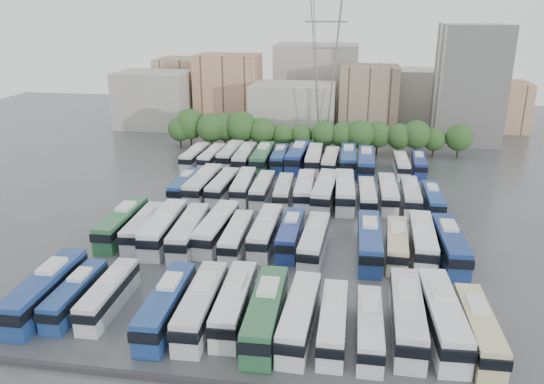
% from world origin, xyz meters
% --- Properties ---
extents(ground, '(220.00, 220.00, 0.00)m').
position_xyz_m(ground, '(0.00, 0.00, 0.00)').
color(ground, '#424447').
rests_on(ground, ground).
extents(tree_line, '(64.52, 7.93, 8.50)m').
position_xyz_m(tree_line, '(-2.76, 42.12, 4.50)').
color(tree_line, black).
rests_on(tree_line, ground).
extents(city_buildings, '(102.00, 35.00, 20.00)m').
position_xyz_m(city_buildings, '(-7.46, 71.86, 7.87)').
color(city_buildings, '#9E998E').
rests_on(city_buildings, ground).
extents(apartment_tower, '(14.00, 14.00, 26.00)m').
position_xyz_m(apartment_tower, '(34.00, 58.00, 13.00)').
color(apartment_tower, silver).
rests_on(apartment_tower, ground).
extents(electricity_pylon, '(9.00, 6.91, 33.83)m').
position_xyz_m(electricity_pylon, '(2.00, 50.00, 18.66)').
color(electricity_pylon, slate).
rests_on(electricity_pylon, ground).
extents(bus_r0_s0, '(3.12, 13.32, 4.17)m').
position_xyz_m(bus_r0_s0, '(-21.40, -23.86, 2.04)').
color(bus_r0_s0, navy).
rests_on(bus_r0_s0, ground).
extents(bus_r0_s1, '(2.50, 10.89, 3.41)m').
position_xyz_m(bus_r0_s1, '(-18.34, -23.61, 1.67)').
color(bus_r0_s1, navy).
rests_on(bus_r0_s1, ground).
extents(bus_r0_s2, '(2.61, 11.15, 3.49)m').
position_xyz_m(bus_r0_s2, '(-14.92, -23.09, 1.71)').
color(bus_r0_s2, silver).
rests_on(bus_r0_s2, ground).
extents(bus_r0_s4, '(3.10, 12.67, 3.95)m').
position_xyz_m(bus_r0_s4, '(-8.19, -24.60, 1.94)').
color(bus_r0_s4, navy).
rests_on(bus_r0_s4, ground).
extents(bus_r0_s5, '(3.15, 12.75, 3.98)m').
position_xyz_m(bus_r0_s5, '(-4.83, -23.97, 1.95)').
color(bus_r0_s5, silver).
rests_on(bus_r0_s5, ground).
extents(bus_r0_s6, '(3.04, 12.33, 3.84)m').
position_xyz_m(bus_r0_s6, '(-1.72, -23.00, 1.89)').
color(bus_r0_s6, silver).
rests_on(bus_r0_s6, ground).
extents(bus_r0_s7, '(3.11, 13.20, 4.13)m').
position_xyz_m(bus_r0_s7, '(1.69, -24.49, 2.03)').
color(bus_r0_s7, '#2B643C').
rests_on(bus_r0_s7, ground).
extents(bus_r0_s8, '(3.21, 12.40, 3.86)m').
position_xyz_m(bus_r0_s8, '(4.92, -24.36, 1.89)').
color(bus_r0_s8, silver).
rests_on(bus_r0_s8, ground).
extents(bus_r0_s9, '(2.50, 11.26, 3.53)m').
position_xyz_m(bus_r0_s9, '(8.10, -24.54, 1.73)').
color(bus_r0_s9, silver).
rests_on(bus_r0_s9, ground).
extents(bus_r0_s10, '(2.43, 10.90, 3.42)m').
position_xyz_m(bus_r0_s10, '(11.45, -24.86, 1.68)').
color(bus_r0_s10, silver).
rests_on(bus_r0_s10, ground).
extents(bus_r0_s11, '(3.07, 13.14, 4.11)m').
position_xyz_m(bus_r0_s11, '(14.96, -22.81, 2.02)').
color(bus_r0_s11, silver).
rests_on(bus_r0_s11, ground).
extents(bus_r0_s12, '(3.59, 13.47, 4.18)m').
position_xyz_m(bus_r0_s12, '(18.19, -22.66, 2.05)').
color(bus_r0_s12, silver).
rests_on(bus_r0_s12, ground).
extents(bus_r0_s13, '(2.83, 11.80, 3.68)m').
position_xyz_m(bus_r0_s13, '(21.28, -23.74, 1.81)').
color(bus_r0_s13, beige).
rests_on(bus_r0_s13, ground).
extents(bus_r1_s0, '(2.84, 12.71, 3.98)m').
position_xyz_m(bus_r1_s0, '(-21.27, -5.60, 1.96)').
color(bus_r1_s0, '#2C663F').
rests_on(bus_r1_s0, ground).
extents(bus_r1_s1, '(2.95, 11.70, 3.65)m').
position_xyz_m(bus_r1_s1, '(-18.04, -5.95, 1.79)').
color(bus_r1_s1, silver).
rests_on(bus_r1_s1, ground).
extents(bus_r1_s2, '(3.48, 13.33, 4.15)m').
position_xyz_m(bus_r1_s2, '(-15.06, -6.38, 2.04)').
color(bus_r1_s2, white).
rests_on(bus_r1_s2, ground).
extents(bus_r1_s3, '(3.40, 12.91, 4.01)m').
position_xyz_m(bus_r1_s3, '(-11.44, -6.94, 1.97)').
color(bus_r1_s3, silver).
rests_on(bus_r1_s3, ground).
extents(bus_r1_s4, '(3.38, 12.91, 4.01)m').
position_xyz_m(bus_r1_s4, '(-8.23, -5.18, 1.97)').
color(bus_r1_s4, white).
rests_on(bus_r1_s4, ground).
extents(bus_r1_s5, '(2.67, 11.50, 3.60)m').
position_xyz_m(bus_r1_s5, '(-5.10, -6.96, 1.77)').
color(bus_r1_s5, silver).
rests_on(bus_r1_s5, ground).
extents(bus_r1_s6, '(2.83, 12.43, 3.89)m').
position_xyz_m(bus_r1_s6, '(-1.66, -5.15, 1.91)').
color(bus_r1_s6, silver).
rests_on(bus_r1_s6, ground).
extents(bus_r1_s7, '(2.59, 11.73, 3.68)m').
position_xyz_m(bus_r1_s7, '(1.64, -5.19, 1.81)').
color(bus_r1_s7, navy).
rests_on(bus_r1_s7, ground).
extents(bus_r1_s8, '(3.27, 12.48, 3.88)m').
position_xyz_m(bus_r1_s8, '(4.87, -7.14, 1.91)').
color(bus_r1_s8, silver).
rests_on(bus_r1_s8, ground).
extents(bus_r1_s10, '(3.02, 13.12, 4.10)m').
position_xyz_m(bus_r1_s10, '(11.68, -6.43, 2.02)').
color(bus_r1_s10, navy).
rests_on(bus_r1_s10, ground).
extents(bus_r1_s11, '(3.05, 11.71, 3.64)m').
position_xyz_m(bus_r1_s11, '(15.03, -6.13, 1.79)').
color(bus_r1_s11, beige).
rests_on(bus_r1_s11, ground).
extents(bus_r1_s12, '(3.18, 12.88, 4.02)m').
position_xyz_m(bus_r1_s12, '(18.24, -4.96, 1.97)').
color(bus_r1_s12, white).
rests_on(bus_r1_s12, ground).
extents(bus_r1_s13, '(3.24, 13.05, 4.07)m').
position_xyz_m(bus_r1_s13, '(21.43, -5.76, 2.00)').
color(bus_r1_s13, navy).
rests_on(bus_r1_s13, ground).
extents(bus_r2_s1, '(2.52, 11.37, 3.57)m').
position_xyz_m(bus_r2_s1, '(-17.96, 11.55, 1.75)').
color(bus_r2_s1, navy).
rests_on(bus_r2_s1, ground).
extents(bus_r2_s2, '(3.27, 13.26, 4.14)m').
position_xyz_m(bus_r2_s2, '(-15.02, 11.96, 2.03)').
color(bus_r2_s2, silver).
rests_on(bus_r2_s2, ground).
extents(bus_r2_s3, '(3.12, 11.96, 3.72)m').
position_xyz_m(bus_r2_s3, '(-11.72, 12.04, 1.83)').
color(bus_r2_s3, silver).
rests_on(bus_r2_s3, ground).
extents(bus_r2_s4, '(3.17, 12.04, 3.74)m').
position_xyz_m(bus_r2_s4, '(-8.39, 12.72, 1.84)').
color(bus_r2_s4, silver).
rests_on(bus_r2_s4, ground).
extents(bus_r2_s5, '(2.59, 11.49, 3.60)m').
position_xyz_m(bus_r2_s5, '(-5.09, 11.93, 1.77)').
color(bus_r2_s5, silver).
rests_on(bus_r2_s5, ground).
extents(bus_r2_s6, '(2.89, 11.21, 3.49)m').
position_xyz_m(bus_r2_s6, '(-1.59, 11.53, 1.71)').
color(bus_r2_s6, silver).
rests_on(bus_r2_s6, ground).
extents(bus_r2_s7, '(3.11, 12.57, 3.92)m').
position_xyz_m(bus_r2_s7, '(1.72, 12.07, 1.92)').
color(bus_r2_s7, white).
rests_on(bus_r2_s7, ground).
extents(bus_r2_s8, '(3.65, 13.75, 4.27)m').
position_xyz_m(bus_r2_s8, '(5.01, 11.40, 2.10)').
color(bus_r2_s8, silver).
rests_on(bus_r2_s8, ground).
extents(bus_r2_s9, '(3.48, 13.52, 4.21)m').
position_xyz_m(bus_r2_s9, '(8.07, 12.06, 2.07)').
color(bus_r2_s9, silver).
rests_on(bus_r2_s9, ground).
extents(bus_r2_s10, '(2.86, 11.60, 3.62)m').
position_xyz_m(bus_r2_s10, '(11.54, 11.03, 1.78)').
color(bus_r2_s10, silver).
rests_on(bus_r2_s10, ground).
extents(bus_r2_s11, '(2.89, 12.24, 3.83)m').
position_xyz_m(bus_r2_s11, '(14.79, 12.59, 1.88)').
color(bus_r2_s11, silver).
rests_on(bus_r2_s11, ground).
extents(bus_r2_s12, '(2.75, 11.92, 3.73)m').
position_xyz_m(bus_r2_s12, '(18.21, 12.11, 1.83)').
color(bus_r2_s12, silver).
rests_on(bus_r2_s12, ground).
extents(bus_r2_s13, '(2.53, 11.06, 3.46)m').
position_xyz_m(bus_r2_s13, '(21.47, 11.22, 1.70)').
color(bus_r2_s13, navy).
rests_on(bus_r2_s13, ground).
extents(bus_r3_s0, '(2.88, 11.60, 3.61)m').
position_xyz_m(bus_r3_s0, '(-21.65, 29.10, 1.77)').
color(bus_r3_s0, silver).
rests_on(bus_r3_s0, ground).
extents(bus_r3_s1, '(3.03, 11.44, 3.56)m').
position_xyz_m(bus_r3_s1, '(-18.14, 29.23, 1.75)').
color(bus_r3_s1, silver).
rests_on(bus_r3_s1, ground).
extents(bus_r3_s2, '(2.97, 12.44, 3.89)m').
position_xyz_m(bus_r3_s2, '(-14.83, 30.78, 1.91)').
color(bus_r3_s2, silver).
rests_on(bus_r3_s2, ground).
extents(bus_r3_s3, '(3.11, 12.83, 4.01)m').
position_xyz_m(bus_r3_s3, '(-11.60, 29.00, 1.97)').
color(bus_r3_s3, silver).
rests_on(bus_r3_s3, ground).
extents(bus_r3_s4, '(3.18, 13.53, 4.23)m').
position_xyz_m(bus_r3_s4, '(-8.13, 29.03, 2.08)').
color(bus_r3_s4, '#2A623D').
rests_on(bus_r3_s4, ground).
extents(bus_r3_s5, '(2.92, 11.77, 3.67)m').
position_xyz_m(bus_r3_s5, '(-5.03, 30.57, 1.80)').
color(bus_r3_s5, navy).
rests_on(bus_r3_s5, ground).
extents(bus_r3_s6, '(3.58, 13.72, 4.27)m').
position_xyz_m(bus_r3_s6, '(-1.57, 31.08, 2.09)').
color(bus_r3_s6, navy).
rests_on(bus_r3_s6, ground).
extents(bus_r3_s7, '(3.00, 12.75, 3.99)m').
position_xyz_m(bus_r3_s7, '(1.68, 30.47, 1.96)').
color(bus_r3_s7, silver).
rests_on(bus_r3_s7, ground).
extents(bus_r3_s8, '(2.96, 12.05, 3.76)m').
position_xyz_m(bus_r3_s8, '(4.91, 29.29, 1.85)').
color(bus_r3_s8, silver).
rests_on(bus_r3_s8, ground).
extents(bus_r3_s9, '(3.14, 13.29, 4.15)m').
position_xyz_m(bus_r3_s9, '(8.19, 30.72, 2.04)').
color(bus_r3_s9, navy).
rests_on(bus_r3_s9, ground).
extents(bus_r3_s10, '(3.05, 13.69, 4.29)m').
position_xyz_m(bus_r3_s10, '(11.49, 28.75, 2.11)').
color(bus_r3_s10, navy).
rests_on(bus_r3_s10, ground).
extents(bus_r3_s12, '(2.59, 10.88, 3.40)m').
position_xyz_m(bus_r3_s12, '(18.07, 29.61, 1.67)').
color(bus_r3_s12, silver).
rests_on(bus_r3_s12, ground).
extents(bus_r3_s13, '(2.71, 10.90, 3.40)m').
position_xyz_m(bus_r3_s13, '(21.35, 30.91, 1.67)').
color(bus_r3_s13, navy).
rests_on(bus_r3_s13, ground).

